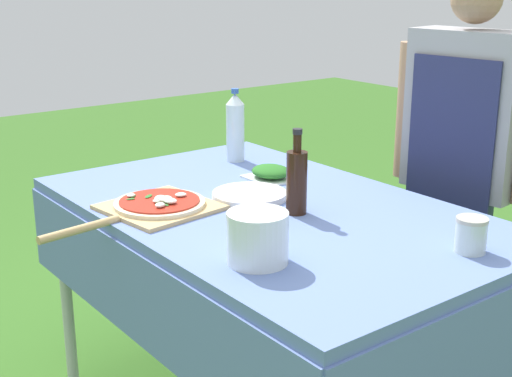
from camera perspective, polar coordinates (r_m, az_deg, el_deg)
prep_table at (r=2.22m, az=1.18°, el=-3.29°), size 1.51×0.95×0.80m
person_cook at (r=2.60m, az=16.21°, el=2.72°), size 0.56×0.22×1.49m
pizza_on_peel at (r=2.18m, az=-8.03°, el=-1.38°), size 0.34×0.57×0.05m
oil_bottle at (r=2.11m, az=3.27°, el=0.65°), size 0.06×0.06×0.26m
water_bottle at (r=2.70m, az=-1.67°, el=4.94°), size 0.07×0.07×0.28m
herb_container at (r=2.48m, az=1.21°, el=1.30°), size 0.18×0.15×0.05m
mixing_tub at (r=1.76m, az=0.13°, el=-3.96°), size 0.15×0.15×0.13m
plate_stack at (r=2.27m, az=-0.49°, el=-0.52°), size 0.24×0.24×0.02m
sauce_jar at (r=1.91m, az=16.81°, el=-3.73°), size 0.08×0.08×0.09m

